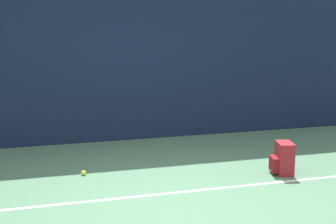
{
  "coord_description": "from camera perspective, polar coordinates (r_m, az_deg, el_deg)",
  "views": [
    {
      "loc": [
        -1.37,
        -4.69,
        2.08
      ],
      "look_at": [
        0.0,
        0.4,
        1.0
      ],
      "focal_mm": 49.15,
      "sensor_mm": 36.0,
      "label": 1
    }
  ],
  "objects": [
    {
      "name": "backpack",
      "position": [
        6.43,
        14.08,
        -5.66
      ],
      "size": [
        0.33,
        0.33,
        0.44
      ],
      "rotation": [
        0.0,
        0.0,
        4.5
      ],
      "color": "maroon",
      "rests_on": "ground"
    },
    {
      "name": "tennis_ball_mid_court",
      "position": [
        6.35,
        -10.44,
        -7.42
      ],
      "size": [
        0.07,
        0.07,
        0.07
      ],
      "primitive_type": "sphere",
      "color": "#CCE033",
      "rests_on": "ground"
    },
    {
      "name": "court_line",
      "position": [
        5.64,
        0.09,
        -10.05
      ],
      "size": [
        9.0,
        0.05,
        0.0
      ],
      "primitive_type": "cube",
      "color": "white",
      "rests_on": "ground"
    },
    {
      "name": "ground_plane",
      "position": [
        5.31,
        1.15,
        -11.49
      ],
      "size": [
        12.0,
        12.0,
        0.0
      ],
      "primitive_type": "plane",
      "color": "#4C7556"
    },
    {
      "name": "back_fence",
      "position": [
        7.83,
        -5.0,
        7.12
      ],
      "size": [
        10.0,
        0.1,
        2.95
      ],
      "primitive_type": "cube",
      "color": "#141E38",
      "rests_on": "ground"
    }
  ]
}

